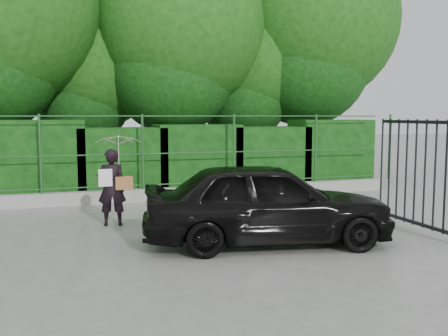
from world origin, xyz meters
name	(u,v)px	position (x,y,z in m)	size (l,w,h in m)	color
ground	(161,251)	(0.00, 0.00, 0.00)	(80.00, 80.00, 0.00)	gray
kerb	(127,196)	(0.00, 4.50, 0.15)	(14.00, 0.25, 0.30)	#9E9E99
fence	(135,152)	(0.22, 4.50, 1.20)	(14.13, 0.06, 1.80)	#204F22
hedge	(111,158)	(-0.27, 5.50, 0.98)	(14.20, 1.20, 2.25)	black
trees	(150,29)	(1.14, 7.74, 4.62)	(17.10, 6.15, 8.08)	black
gate	(445,169)	(4.60, -0.72, 1.19)	(0.22, 2.33, 2.36)	black
woman	(117,165)	(-0.44, 2.07, 1.13)	(0.87, 0.88, 1.72)	black
car	(267,202)	(1.71, -0.08, 0.67)	(1.59, 3.95, 1.35)	black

